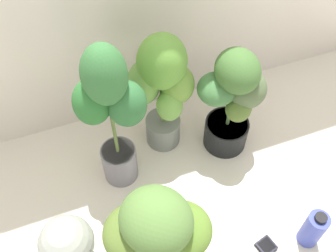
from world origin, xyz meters
The scene contains 8 objects.
ground_plane centered at (0.00, 0.00, 0.00)m, with size 8.00×8.00×0.00m, color silver.
potted_plant_front_left centered at (-0.28, -0.14, 0.37)m, with size 0.44×0.38×0.65m.
potted_plant_back_center centered at (-0.01, 0.55, 0.45)m, with size 0.37×0.29×0.76m.
potted_plant_back_left centered at (-0.30, 0.42, 0.54)m, with size 0.38×0.28×0.91m.
potted_plant_back_right centered at (0.32, 0.41, 0.37)m, with size 0.40×0.30×0.68m.
hygrometer_box centered at (0.24, -0.22, 0.01)m, with size 0.10×0.10×0.03m.
floor_fan centered at (-0.63, 0.02, 0.24)m, with size 0.26×0.26×0.37m.
nutrient_bottle centered at (0.45, -0.25, 0.12)m, with size 0.10×0.10×0.25m.
Camera 1 is at (-0.45, -0.72, 1.89)m, focal length 42.93 mm.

